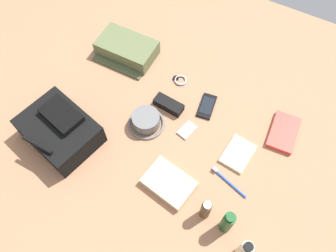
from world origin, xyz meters
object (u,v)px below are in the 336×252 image
object	(u,v)px
toiletry_pouch	(127,49)
cell_phone	(207,106)
backpack	(60,130)
bucket_hat	(146,121)
lotion_bottle	(244,250)
cologne_bottle	(206,210)
notepad	(238,154)
folded_towel	(169,183)
wristwatch	(180,80)
shampoo_bottle	(227,222)
media_player	(187,130)
toothbrush	(227,181)
paperback_novel	(283,132)
sunglasses_case	(169,105)

from	to	relation	value
toiletry_pouch	cell_phone	size ratio (longest dim) A/B	2.06
backpack	bucket_hat	world-z (taller)	backpack
lotion_bottle	cologne_bottle	bearing A→B (deg)	-20.69
notepad	folded_towel	xyz separation A→B (m)	(0.20, 0.26, 0.01)
cell_phone	toiletry_pouch	bearing A→B (deg)	-10.74
backpack	wristwatch	distance (m)	0.61
lotion_bottle	shampoo_bottle	distance (m)	0.11
cologne_bottle	folded_towel	xyz separation A→B (m)	(0.18, -0.04, -0.05)
media_player	wristwatch	distance (m)	0.28
lotion_bottle	shampoo_bottle	world-z (taller)	shampoo_bottle
shampoo_bottle	toothbrush	bearing A→B (deg)	-68.95
media_player	wristwatch	bearing A→B (deg)	-55.76
paperback_novel	media_player	xyz separation A→B (m)	(0.39, 0.19, -0.01)
wristwatch	toothbrush	size ratio (longest dim) A/B	0.40
shampoo_bottle	paperback_novel	distance (m)	0.51
toiletry_pouch	wristwatch	size ratio (longest dim) A/B	4.10
paperback_novel	shampoo_bottle	bearing A→B (deg)	82.74
bucket_hat	media_player	size ratio (longest dim) A/B	1.79
toiletry_pouch	toothbrush	size ratio (longest dim) A/B	1.64
lotion_bottle	notepad	distance (m)	0.41
cell_phone	folded_towel	size ratio (longest dim) A/B	0.71
folded_towel	sunglasses_case	bearing A→B (deg)	-61.46
backpack	cell_phone	bearing A→B (deg)	-138.02
backpack	folded_towel	size ratio (longest dim) A/B	1.82
toiletry_pouch	cologne_bottle	world-z (taller)	cologne_bottle
notepad	sunglasses_case	world-z (taller)	sunglasses_case
toothbrush	cologne_bottle	bearing A→B (deg)	81.73
cologne_bottle	notepad	world-z (taller)	cologne_bottle
paperback_novel	wristwatch	distance (m)	0.54
folded_towel	shampoo_bottle	bearing A→B (deg)	170.00
lotion_bottle	notepad	size ratio (longest dim) A/B	1.05
sunglasses_case	shampoo_bottle	bearing A→B (deg)	144.25
cologne_bottle	media_player	xyz separation A→B (m)	(0.23, -0.30, -0.06)
shampoo_bottle	folded_towel	world-z (taller)	shampoo_bottle
backpack	shampoo_bottle	distance (m)	0.79
folded_towel	backpack	bearing A→B (deg)	3.08
cell_phone	sunglasses_case	size ratio (longest dim) A/B	1.01
cell_phone	bucket_hat	bearing A→B (deg)	46.63
cologne_bottle	cell_phone	size ratio (longest dim) A/B	0.95
folded_towel	sunglasses_case	distance (m)	0.38
bucket_hat	backpack	bearing A→B (deg)	38.30
cell_phone	toothbrush	distance (m)	0.37
bucket_hat	wristwatch	distance (m)	0.29
media_player	toiletry_pouch	bearing A→B (deg)	-27.98
media_player	notepad	xyz separation A→B (m)	(-0.25, 0.00, 0.00)
cologne_bottle	media_player	bearing A→B (deg)	-52.79
bucket_hat	shampoo_bottle	world-z (taller)	shampoo_bottle
notepad	toothbrush	bearing A→B (deg)	98.39
backpack	sunglasses_case	bearing A→B (deg)	-133.25
media_player	wristwatch	xyz separation A→B (m)	(0.16, -0.23, 0.00)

